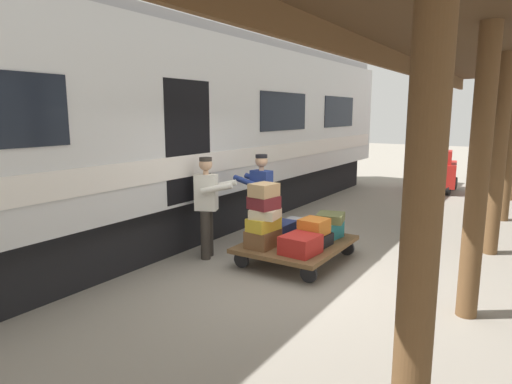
{
  "coord_description": "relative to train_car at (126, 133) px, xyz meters",
  "views": [
    {
      "loc": [
        -2.71,
        5.61,
        2.42
      ],
      "look_at": [
        1.1,
        -0.37,
        1.15
      ],
      "focal_mm": 31.09,
      "sensor_mm": 36.0,
      "label": 1
    }
  ],
  "objects": [
    {
      "name": "baggage_tug",
      "position": [
        -3.78,
        -8.96,
        -1.43
      ],
      "size": [
        1.33,
        1.84,
        1.3
      ],
      "color": "#B21E19",
      "rests_on": "ground_plane"
    },
    {
      "name": "suitcase_tan_vintage",
      "position": [
        -2.9,
        -0.11,
        -0.81
      ],
      "size": [
        0.38,
        0.44,
        0.2
      ],
      "primitive_type": "cube",
      "rotation": [
        0.0,
        0.0,
        -0.13
      ],
      "color": "tan",
      "rests_on": "suitcase_maroon_trunk"
    },
    {
      "name": "suitcase_cream_canvas",
      "position": [
        -2.92,
        -0.11,
        -1.18
      ],
      "size": [
        0.46,
        0.45,
        0.14
      ],
      "primitive_type": "cube",
      "rotation": [
        0.0,
        0.0,
        0.14
      ],
      "color": "beige",
      "rests_on": "suitcase_yellow_case"
    },
    {
      "name": "suitcase_olive_duffel",
      "position": [
        -3.54,
        -1.2,
        -1.38
      ],
      "size": [
        0.53,
        0.55,
        0.14
      ],
      "primitive_type": "cube",
      "rotation": [
        0.0,
        0.0,
        0.24
      ],
      "color": "brown",
      "rests_on": "suitcase_teal_softside"
    },
    {
      "name": "suitcase_gray_aluminum",
      "position": [
        -2.85,
        -1.19,
        -1.63
      ],
      "size": [
        0.41,
        0.63,
        0.21
      ],
      "primitive_type": "cube",
      "rotation": [
        0.0,
        0.0,
        0.04
      ],
      "color": "#9EA0A5",
      "rests_on": "luggage_cart"
    },
    {
      "name": "suitcase_maroon_trunk",
      "position": [
        -2.89,
        -0.12,
        -1.01
      ],
      "size": [
        0.45,
        0.46,
        0.2
      ],
      "primitive_type": "cube",
      "rotation": [
        0.0,
        0.0,
        -0.22
      ],
      "color": "maroon",
      "rests_on": "suitcase_cream_canvas"
    },
    {
      "name": "ground_plane",
      "position": [
        -3.69,
        -0.0,
        -2.06
      ],
      "size": [
        60.0,
        60.0,
        0.0
      ],
      "primitive_type": "plane",
      "color": "gray"
    },
    {
      "name": "suitcase_orange_carryall",
      "position": [
        -3.5,
        -0.65,
        -1.42
      ],
      "size": [
        0.42,
        0.44,
        0.24
      ],
      "primitive_type": "cube",
      "rotation": [
        0.0,
        0.0,
        -0.06
      ],
      "color": "#CC6B23",
      "rests_on": "suitcase_black_hardshell"
    },
    {
      "name": "suitcase_yellow_case",
      "position": [
        -2.88,
        -0.13,
        -1.35
      ],
      "size": [
        0.39,
        0.55,
        0.2
      ],
      "primitive_type": "cube",
      "rotation": [
        0.0,
        0.0,
        -0.12
      ],
      "color": "gold",
      "rests_on": "suitcase_brown_leather"
    },
    {
      "name": "platform_canopy",
      "position": [
        -5.78,
        0.0,
        1.19
      ],
      "size": [
        3.2,
        18.01,
        3.56
      ],
      "color": "brown",
      "rests_on": "ground_plane"
    },
    {
      "name": "suitcase_brown_leather",
      "position": [
        -2.85,
        -0.16,
        -1.59
      ],
      "size": [
        0.4,
        0.55,
        0.28
      ],
      "primitive_type": "cube",
      "rotation": [
        0.0,
        0.0,
        -0.02
      ],
      "color": "brown",
      "rests_on": "luggage_cart"
    },
    {
      "name": "suitcase_navy_fabric",
      "position": [
        -2.85,
        -0.67,
        -1.59
      ],
      "size": [
        0.42,
        0.61,
        0.28
      ],
      "primitive_type": "cube",
      "rotation": [
        0.0,
        0.0,
        -0.03
      ],
      "color": "navy",
      "rests_on": "luggage_cart"
    },
    {
      "name": "train_car",
      "position": [
        0.0,
        0.0,
        0.0
      ],
      "size": [
        3.02,
        18.51,
        4.0
      ],
      "color": "silver",
      "rests_on": "ground_plane"
    },
    {
      "name": "luggage_cart",
      "position": [
        -3.18,
        -0.67,
        -1.78
      ],
      "size": [
        1.47,
        1.87,
        0.33
      ],
      "color": "brown",
      "rests_on": "ground_plane"
    },
    {
      "name": "suitcase_teal_softside",
      "position": [
        -3.51,
        -1.19,
        -1.59
      ],
      "size": [
        0.43,
        0.51,
        0.28
      ],
      "primitive_type": "cube",
      "rotation": [
        0.0,
        0.0,
        -0.13
      ],
      "color": "#1E666B",
      "rests_on": "luggage_cart"
    },
    {
      "name": "suitcase_red_plastic",
      "position": [
        -3.51,
        -0.16,
        -1.59
      ],
      "size": [
        0.53,
        0.58,
        0.28
      ],
      "primitive_type": "cube",
      "rotation": [
        0.0,
        0.0,
        -0.08
      ],
      "color": "#AD231E",
      "rests_on": "luggage_cart"
    },
    {
      "name": "porter_in_overalls",
      "position": [
        -2.29,
        -0.97,
        -1.14
      ],
      "size": [
        0.69,
        0.46,
        1.7
      ],
      "color": "navy",
      "rests_on": "ground_plane"
    },
    {
      "name": "porter_by_door",
      "position": [
        -1.83,
        -0.05,
        -1.14
      ],
      "size": [
        0.74,
        0.59,
        1.7
      ],
      "color": "#332D28",
      "rests_on": "ground_plane"
    },
    {
      "name": "suitcase_black_hardshell",
      "position": [
        -3.51,
        -0.67,
        -1.64
      ],
      "size": [
        0.47,
        0.48,
        0.19
      ],
      "primitive_type": "cube",
      "rotation": [
        0.0,
        0.0,
        -0.05
      ],
      "color": "black",
      "rests_on": "luggage_cart"
    }
  ]
}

